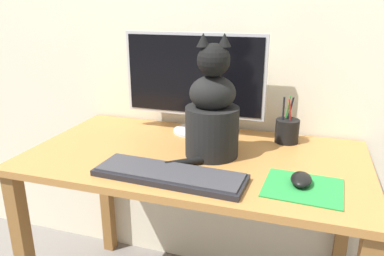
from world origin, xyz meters
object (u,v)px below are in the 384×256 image
Objects in this scene: monitor at (194,80)px; pen_cup at (287,130)px; computer_mouse_right at (301,179)px; keyboard at (169,174)px; cat at (212,112)px.

pen_cup is (0.38, -0.00, -0.17)m from monitor.
pen_cup reaches higher than computer_mouse_right.
monitor reaches higher than pen_cup.
monitor is 5.98× the size of computer_mouse_right.
monitor is 1.20× the size of keyboard.
monitor is at bearing 100.65° from keyboard.
cat reaches higher than pen_cup.
cat is at bearing -138.07° from pen_cup.
keyboard is at bearing -128.36° from cat.
cat is 2.39× the size of pen_cup.
monitor is 0.61m from computer_mouse_right.
monitor reaches higher than computer_mouse_right.
computer_mouse_right reaches higher than keyboard.
monitor is at bearing 140.89° from computer_mouse_right.
pen_cup is at bearing 100.98° from computer_mouse_right.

